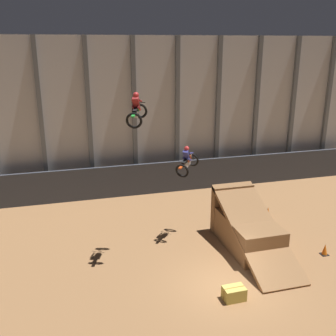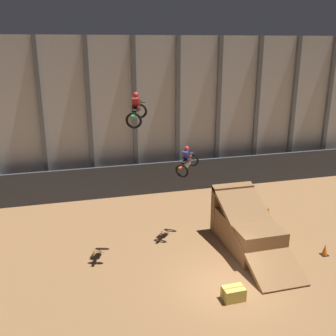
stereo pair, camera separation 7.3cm
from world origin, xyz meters
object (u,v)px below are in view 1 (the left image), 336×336
(hay_bale_trackside, at_px, (234,293))
(dirt_ramp, at_px, (246,228))
(traffic_cone_near_ramp, at_px, (268,212))
(rider_bike_right_air, at_px, (187,161))
(traffic_cone_arena_edge, at_px, (325,250))
(rider_bike_left_air, at_px, (137,111))

(hay_bale_trackside, bearing_deg, dirt_ramp, 59.04)
(traffic_cone_near_ramp, xyz_separation_m, hay_bale_trackside, (-5.40, -7.00, -0.00))
(rider_bike_right_air, bearing_deg, traffic_cone_arena_edge, 7.84)
(rider_bike_right_air, height_order, traffic_cone_near_ramp, rider_bike_right_air)
(rider_bike_left_air, distance_m, hay_bale_trackside, 8.86)
(traffic_cone_near_ramp, height_order, hay_bale_trackside, traffic_cone_near_ramp)
(dirt_ramp, height_order, traffic_cone_near_ramp, dirt_ramp)
(dirt_ramp, height_order, rider_bike_left_air, rider_bike_left_air)
(rider_bike_left_air, distance_m, rider_bike_right_air, 4.33)
(rider_bike_right_air, relative_size, traffic_cone_arena_edge, 2.92)
(traffic_cone_near_ramp, relative_size, traffic_cone_arena_edge, 1.00)
(dirt_ramp, bearing_deg, rider_bike_right_air, 145.18)
(dirt_ramp, xyz_separation_m, traffic_cone_near_ramp, (2.91, 2.85, -0.66))
(traffic_cone_arena_edge, bearing_deg, rider_bike_left_air, 164.00)
(rider_bike_right_air, bearing_deg, rider_bike_left_air, -114.36)
(traffic_cone_near_ramp, distance_m, traffic_cone_arena_edge, 4.91)
(dirt_ramp, distance_m, rider_bike_left_air, 8.34)
(dirt_ramp, relative_size, traffic_cone_near_ramp, 10.76)
(traffic_cone_arena_edge, height_order, hay_bale_trackside, traffic_cone_arena_edge)
(traffic_cone_arena_edge, distance_m, hay_bale_trackside, 6.23)
(rider_bike_left_air, height_order, traffic_cone_arena_edge, rider_bike_left_air)
(rider_bike_left_air, bearing_deg, traffic_cone_arena_edge, 5.45)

